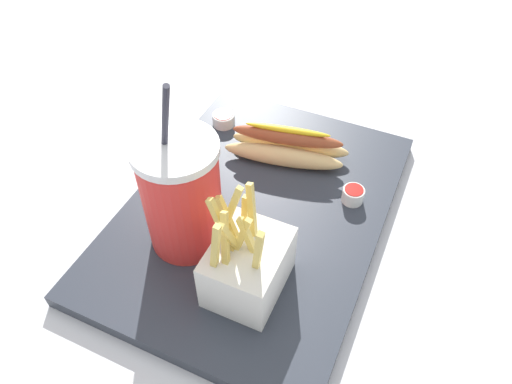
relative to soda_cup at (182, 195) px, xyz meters
name	(u,v)px	position (x,y,z in m)	size (l,w,h in m)	color
ground_plane	(256,221)	(-0.08, 0.06, -0.11)	(2.40, 2.40, 0.02)	silver
food_tray	(256,212)	(-0.08, 0.06, -0.09)	(0.47, 0.34, 0.02)	#2D333D
soda_cup	(182,195)	(0.00, 0.00, 0.00)	(0.10, 0.10, 0.24)	red
fries_basket	(247,265)	(0.03, 0.10, -0.04)	(0.10, 0.09, 0.15)	white
hot_dog_1	(286,146)	(-0.19, 0.06, -0.06)	(0.09, 0.19, 0.06)	#DBB775
ketchup_cup_1	(353,194)	(-0.15, 0.18, -0.07)	(0.03, 0.03, 0.02)	white
ketchup_cup_2	(224,119)	(-0.23, -0.06, -0.07)	(0.04, 0.04, 0.02)	white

